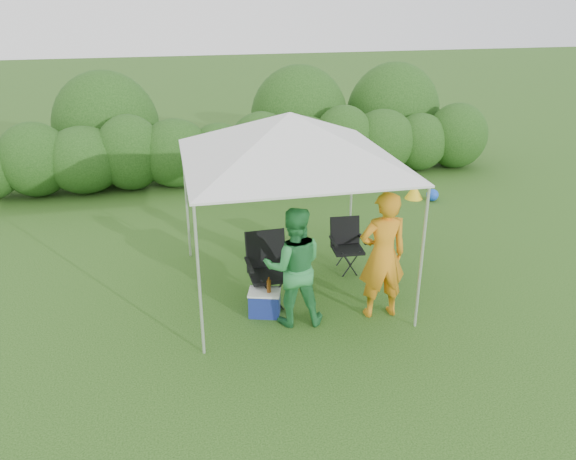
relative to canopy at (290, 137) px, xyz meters
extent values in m
plane|color=#335D1D|center=(0.00, -0.50, -2.46)|extent=(70.00, 70.00, 0.00)
ellipsoid|color=#265119|center=(-4.71, 5.50, -1.60)|extent=(1.65, 1.40, 1.73)
cylinder|color=#382616|center=(-4.71, 5.50, -2.31)|extent=(0.12, 0.12, 0.30)
ellipsoid|color=#265119|center=(-3.66, 5.50, -1.67)|extent=(1.80, 1.53, 1.57)
cylinder|color=#382616|center=(-3.66, 5.50, -2.31)|extent=(0.12, 0.12, 0.30)
ellipsoid|color=#265119|center=(-2.62, 5.50, -1.56)|extent=(1.58, 1.34, 1.80)
cylinder|color=#382616|center=(-2.62, 5.50, -2.31)|extent=(0.12, 0.12, 0.30)
ellipsoid|color=#265119|center=(-1.57, 5.50, -1.64)|extent=(1.72, 1.47, 1.65)
cylinder|color=#382616|center=(-1.57, 5.50, -2.31)|extent=(0.12, 0.12, 0.30)
ellipsoid|color=#265119|center=(-0.52, 5.50, -1.71)|extent=(1.50, 1.28, 1.50)
cylinder|color=#382616|center=(-0.52, 5.50, -2.31)|extent=(0.12, 0.12, 0.30)
ellipsoid|color=#265119|center=(0.52, 5.50, -1.60)|extent=(1.65, 1.40, 1.73)
cylinder|color=#382616|center=(0.52, 5.50, -2.31)|extent=(0.12, 0.12, 0.30)
ellipsoid|color=#265119|center=(1.57, 5.50, -1.67)|extent=(1.80, 1.53, 1.57)
cylinder|color=#382616|center=(1.57, 5.50, -2.31)|extent=(0.12, 0.12, 0.30)
ellipsoid|color=#265119|center=(2.62, 5.50, -1.56)|extent=(1.58, 1.34, 1.80)
cylinder|color=#382616|center=(2.62, 5.50, -2.31)|extent=(0.12, 0.12, 0.30)
ellipsoid|color=#265119|center=(3.66, 5.50, -1.64)|extent=(1.72, 1.47, 1.65)
cylinder|color=#382616|center=(3.66, 5.50, -2.31)|extent=(0.12, 0.12, 0.30)
ellipsoid|color=#265119|center=(4.71, 5.50, -1.71)|extent=(1.50, 1.28, 1.50)
cylinder|color=#382616|center=(4.71, 5.50, -2.31)|extent=(0.12, 0.12, 0.30)
ellipsoid|color=#265119|center=(5.75, 5.50, -1.60)|extent=(1.65, 1.40, 1.73)
cylinder|color=#382616|center=(5.75, 5.50, -2.31)|extent=(0.12, 0.12, 0.30)
cylinder|color=silver|center=(-1.50, -1.50, -1.41)|extent=(0.04, 0.04, 2.10)
cylinder|color=silver|center=(1.50, -1.50, -1.41)|extent=(0.04, 0.04, 2.10)
cylinder|color=silver|center=(-1.50, 1.50, -1.41)|extent=(0.04, 0.04, 2.10)
cylinder|color=silver|center=(1.50, 1.50, -1.41)|extent=(0.04, 0.04, 2.10)
cube|color=white|center=(0.00, 0.00, -0.35)|extent=(3.10, 3.10, 0.03)
pyramid|color=white|center=(0.00, 0.00, 0.02)|extent=(3.10, 3.10, 0.70)
cube|color=black|center=(1.08, 0.35, -2.06)|extent=(0.52, 0.48, 0.05)
cube|color=black|center=(1.09, 0.56, -1.80)|extent=(0.50, 0.16, 0.47)
cube|color=black|center=(0.82, 0.37, -1.89)|extent=(0.07, 0.42, 0.03)
cube|color=black|center=(1.33, 0.34, -1.89)|extent=(0.07, 0.42, 0.03)
cylinder|color=black|center=(0.86, 0.16, -2.26)|extent=(0.02, 0.02, 0.40)
cylinder|color=black|center=(1.27, 0.13, -2.26)|extent=(0.02, 0.02, 0.40)
cylinder|color=black|center=(0.88, 0.57, -2.26)|extent=(0.02, 0.02, 0.40)
cylinder|color=black|center=(1.30, 0.55, -2.26)|extent=(0.02, 0.02, 0.40)
cube|color=black|center=(-0.40, -0.41, -1.98)|extent=(0.61, 0.57, 0.06)
cube|color=black|center=(-0.41, -0.16, -1.66)|extent=(0.60, 0.18, 0.57)
cube|color=black|center=(-0.71, -0.42, -1.78)|extent=(0.07, 0.50, 0.03)
cube|color=black|center=(-0.09, -0.40, -1.78)|extent=(0.07, 0.50, 0.03)
cylinder|color=black|center=(-0.65, -0.67, -2.22)|extent=(0.03, 0.03, 0.48)
cylinder|color=black|center=(-0.14, -0.65, -2.22)|extent=(0.03, 0.03, 0.48)
cylinder|color=black|center=(-0.66, -0.17, -2.22)|extent=(0.03, 0.03, 0.48)
cylinder|color=black|center=(-0.16, -0.15, -2.22)|extent=(0.03, 0.03, 0.48)
imported|color=orange|center=(1.11, -1.08, -1.50)|extent=(0.70, 0.46, 1.92)
imported|color=#2C8944|center=(-0.17, -0.99, -1.58)|extent=(0.94, 0.78, 1.76)
cube|color=navy|center=(-0.54, -0.73, -2.28)|extent=(0.51, 0.43, 0.36)
cube|color=silver|center=(-0.54, -0.73, -2.09)|extent=(0.54, 0.45, 0.03)
cylinder|color=#592D0C|center=(-0.48, -0.77, -1.95)|extent=(0.06, 0.06, 0.24)
cone|color=yellow|center=(3.69, 3.44, -2.29)|extent=(0.41, 0.41, 0.34)
sphere|color=blue|center=(4.03, 3.21, -2.33)|extent=(0.27, 0.27, 0.27)
camera|label=1|loc=(-1.75, -7.78, 1.99)|focal=35.00mm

